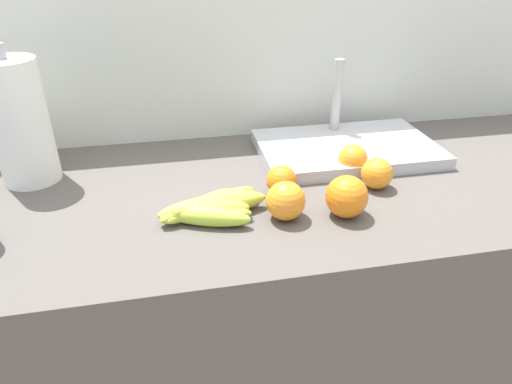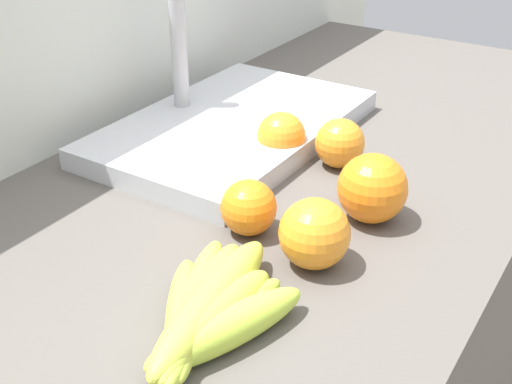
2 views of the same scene
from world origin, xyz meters
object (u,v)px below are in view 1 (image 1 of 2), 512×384
object	(u,v)px
orange_right	(347,197)
paper_towel_roll	(19,123)
orange_front	(286,201)
orange_back_left	(282,180)
orange_center	(353,159)
orange_back_right	(377,174)
sink_basin	(346,147)
banana_bunch	(209,208)

from	to	relation	value
orange_right	paper_towel_roll	size ratio (longest dim) A/B	0.28
orange_front	orange_back_left	bearing A→B (deg)	79.45
orange_back_left	orange_front	bearing A→B (deg)	-100.55
orange_back_left	orange_center	bearing A→B (deg)	20.00
orange_back_left	orange_center	size ratio (longest dim) A/B	0.95
orange_right	orange_center	distance (m)	0.19
orange_back_left	orange_back_right	world-z (taller)	orange_back_right
orange_back_left	sink_basin	distance (m)	0.26
orange_right	orange_center	size ratio (longest dim) A/B	1.21
orange_right	paper_towel_roll	world-z (taller)	paper_towel_roll
banana_bunch	orange_center	xyz separation A→B (m)	(0.34, 0.13, 0.01)
orange_back_right	sink_basin	world-z (taller)	sink_basin
orange_center	orange_back_right	world-z (taller)	same
banana_bunch	sink_basin	size ratio (longest dim) A/B	0.51
orange_back_left	orange_front	xyz separation A→B (m)	(-0.02, -0.09, 0.01)
orange_front	sink_basin	world-z (taller)	sink_basin
banana_bunch	orange_right	world-z (taller)	orange_right
orange_back_left	orange_back_right	xyz separation A→B (m)	(0.20, -0.01, 0.00)
banana_bunch	orange_back_right	bearing A→B (deg)	7.51
orange_front	orange_back_right	world-z (taller)	orange_front
orange_back_right	banana_bunch	bearing A→B (deg)	-172.49
orange_center	paper_towel_roll	xyz separation A→B (m)	(-0.70, 0.11, 0.10)
sink_basin	orange_back_right	bearing A→B (deg)	-90.41
orange_right	orange_front	distance (m)	0.12
banana_bunch	paper_towel_roll	size ratio (longest dim) A/B	0.74
orange_right	orange_back_right	size ratio (longest dim) A/B	1.22
banana_bunch	paper_towel_roll	distance (m)	0.45
banana_bunch	sink_basin	bearing A→B (deg)	31.73
orange_back_left	orange_right	bearing A→B (deg)	-46.49
orange_back_right	sink_basin	xyz separation A→B (m)	(0.00, 0.18, -0.02)
banana_bunch	orange_front	distance (m)	0.15
orange_right	orange_back_left	bearing A→B (deg)	133.51
orange_center	orange_back_left	bearing A→B (deg)	-160.00
paper_towel_roll	sink_basin	size ratio (longest dim) A/B	0.69
orange_front	paper_towel_roll	size ratio (longest dim) A/B	0.26
orange_back_left	sink_basin	size ratio (longest dim) A/B	0.15
banana_bunch	sink_basin	distance (m)	0.43
orange_back_right	orange_front	bearing A→B (deg)	-160.17
paper_towel_roll	orange_back_left	bearing A→B (deg)	-18.38
paper_towel_roll	orange_right	bearing A→B (deg)	-24.08
orange_center	orange_front	xyz separation A→B (m)	(-0.20, -0.16, 0.00)
orange_center	paper_towel_roll	distance (m)	0.72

